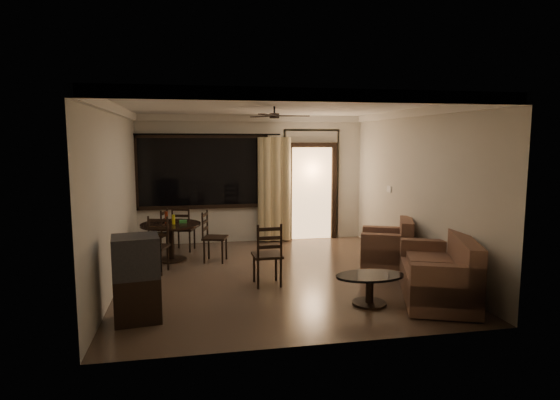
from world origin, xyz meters
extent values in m
plane|color=#7F6651|center=(0.00, 0.00, 0.00)|extent=(5.50, 5.50, 0.00)
plane|color=beige|center=(0.00, 2.75, 1.40)|extent=(5.00, 0.00, 5.00)
plane|color=beige|center=(0.00, -2.75, 1.40)|extent=(5.00, 0.00, 5.00)
plane|color=beige|center=(-2.50, 0.00, 1.40)|extent=(0.00, 5.50, 5.50)
plane|color=beige|center=(2.50, 0.00, 1.40)|extent=(0.00, 5.50, 5.50)
plane|color=white|center=(0.00, 0.00, 2.80)|extent=(5.50, 5.50, 0.00)
cube|color=black|center=(-1.10, 2.72, 1.57)|extent=(2.70, 0.04, 1.45)
cylinder|color=black|center=(-1.00, 2.63, 2.38)|extent=(3.20, 0.03, 0.03)
cube|color=#FFC684|center=(1.35, 2.71, 1.05)|extent=(0.91, 0.03, 2.08)
cube|color=white|center=(2.48, 1.05, 1.30)|extent=(0.02, 0.18, 0.12)
cylinder|color=black|center=(0.00, 0.00, 2.74)|extent=(0.03, 0.03, 0.12)
cylinder|color=black|center=(0.00, 0.00, 2.65)|extent=(0.16, 0.16, 0.08)
cylinder|color=black|center=(-1.74, 1.34, 0.68)|extent=(1.12, 1.12, 0.04)
cylinder|color=black|center=(-1.74, 1.34, 0.35)|extent=(0.11, 0.11, 0.66)
cylinder|color=black|center=(-1.74, 1.34, 0.01)|extent=(0.56, 0.56, 0.03)
cylinder|color=maroon|center=(-1.82, 1.41, 0.81)|extent=(0.06, 0.06, 0.22)
cylinder|color=gold|center=(-1.69, 1.27, 0.79)|extent=(0.06, 0.06, 0.18)
cube|color=#298B37|center=(-1.51, 1.39, 0.73)|extent=(0.14, 0.10, 0.05)
cube|color=black|center=(-2.05, 1.58, 0.45)|extent=(0.52, 0.52, 0.04)
cube|color=black|center=(-0.93, 1.09, 0.45)|extent=(0.52, 0.52, 0.04)
cube|color=black|center=(-1.99, 0.52, 0.45)|extent=(0.52, 0.52, 0.04)
cube|color=tan|center=(-2.05, 0.30, 0.55)|extent=(0.29, 0.16, 0.32)
cube|color=black|center=(-1.52, 2.10, 0.45)|extent=(0.52, 0.52, 0.04)
cube|color=black|center=(-2.05, -1.62, 0.29)|extent=(0.63, 0.59, 0.57)
cube|color=black|center=(-2.05, -1.62, 0.83)|extent=(0.63, 0.59, 0.51)
cube|color=black|center=(-1.77, -1.58, 0.83)|extent=(0.08, 0.41, 0.35)
cube|color=#41261E|center=(2.05, -1.63, 0.23)|extent=(1.44, 1.90, 0.42)
cube|color=#41261E|center=(2.37, -1.75, 0.58)|extent=(0.80, 1.66, 0.69)
cube|color=#41261E|center=(1.78, -2.33, 0.44)|extent=(0.91, 0.50, 0.53)
cube|color=#41261E|center=(2.32, -0.93, 0.44)|extent=(0.91, 0.50, 0.53)
cube|color=#41261E|center=(2.00, -1.61, 0.48)|extent=(1.12, 1.61, 0.13)
cube|color=#41261E|center=(2.02, 0.03, 0.22)|extent=(1.14, 1.14, 0.41)
cube|color=#41261E|center=(2.32, -0.10, 0.56)|extent=(0.53, 0.88, 0.66)
cube|color=#41261E|center=(1.88, -0.28, 0.43)|extent=(0.87, 0.51, 0.51)
cube|color=#41261E|center=(2.15, 0.35, 0.43)|extent=(0.87, 0.51, 0.51)
cube|color=#41261E|center=(1.97, 0.05, 0.46)|extent=(0.82, 0.85, 0.12)
ellipsoid|color=#131754|center=(1.97, 0.05, 0.57)|extent=(0.37, 0.31, 0.11)
ellipsoid|color=black|center=(1.04, -1.64, 0.41)|extent=(0.96, 0.58, 0.03)
cylinder|color=black|center=(1.04, -1.64, 0.20)|extent=(0.11, 0.11, 0.39)
cylinder|color=black|center=(1.04, -1.64, 0.02)|extent=(0.47, 0.47, 0.03)
cube|color=black|center=(-0.21, -0.49, 0.47)|extent=(0.46, 0.46, 0.04)
camera|label=1|loc=(-1.35, -7.53, 2.27)|focal=30.00mm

